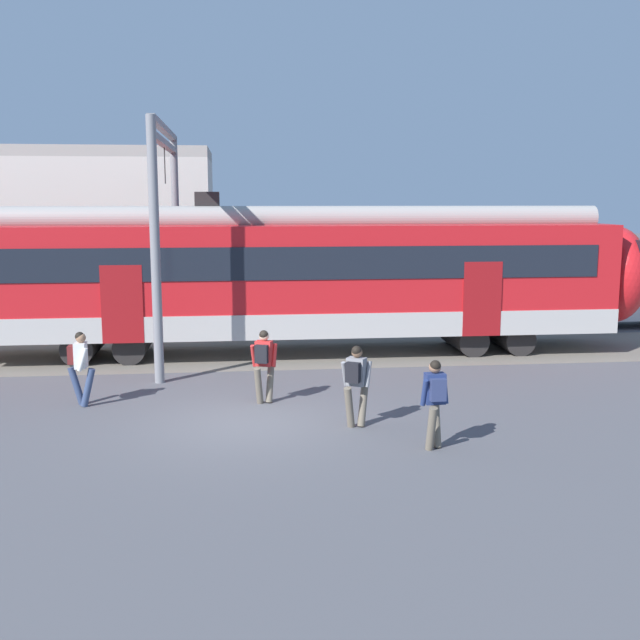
{
  "coord_description": "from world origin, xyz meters",
  "views": [
    {
      "loc": [
        -0.12,
        -14.88,
        4.53
      ],
      "look_at": [
        1.85,
        3.07,
        1.6
      ],
      "focal_mm": 42.0,
      "sensor_mm": 36.0,
      "label": 1
    }
  ],
  "objects": [
    {
      "name": "pedestrian_red",
      "position": [
        0.41,
        1.41,
        0.99
      ],
      "size": [
        0.63,
        0.59,
        1.67
      ],
      "color": "#6B6051",
      "rests_on": "ground"
    },
    {
      "name": "pedestrian_navy",
      "position": [
        3.38,
        -2.05,
        0.99
      ],
      "size": [
        0.53,
        0.65,
        1.67
      ],
      "color": "#6B6051",
      "rests_on": "ground"
    },
    {
      "name": "catenary_gantry",
      "position": [
        -2.12,
        6.83,
        4.31
      ],
      "size": [
        0.24,
        6.64,
        6.53
      ],
      "color": "gray",
      "rests_on": "ground"
    },
    {
      "name": "pedestrian_grey",
      "position": [
        2.17,
        -0.57,
        0.99
      ],
      "size": [
        0.66,
        0.56,
        1.67
      ],
      "color": "#6B6051",
      "rests_on": "ground"
    },
    {
      "name": "ground_plane",
      "position": [
        0.0,
        0.0,
        0.0
      ],
      "size": [
        160.0,
        160.0,
        0.0
      ],
      "primitive_type": "plane",
      "color": "#515156"
    },
    {
      "name": "pedestrian_white",
      "position": [
        -3.62,
        1.66,
        0.99
      ],
      "size": [
        0.63,
        0.53,
        1.67
      ],
      "color": "navy",
      "rests_on": "ground"
    },
    {
      "name": "parked_car_white",
      "position": [
        13.88,
        10.34,
        0.78
      ],
      "size": [
        4.02,
        1.79,
        1.54
      ],
      "color": "silver",
      "rests_on": "ground"
    }
  ]
}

